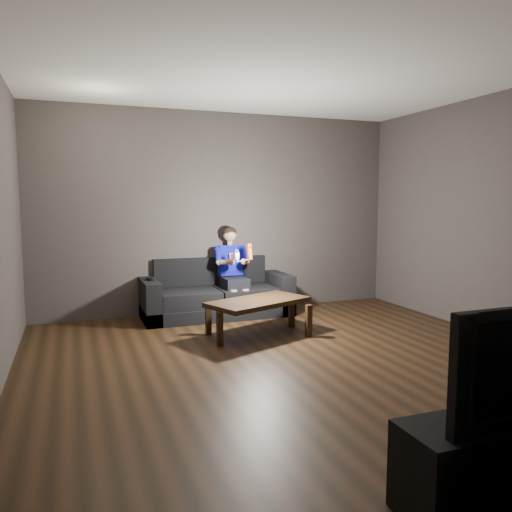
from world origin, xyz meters
name	(u,v)px	position (x,y,z in m)	size (l,w,h in m)	color
floor	(299,365)	(0.00, 0.00, 0.00)	(5.00, 5.00, 0.00)	black
back_wall	(222,213)	(0.00, 2.50, 1.35)	(5.00, 0.04, 2.70)	#3D3835
right_wall	(512,216)	(2.50, 0.00, 1.35)	(0.04, 5.00, 2.70)	#3D3835
ceiling	(302,63)	(0.00, 0.00, 2.70)	(5.00, 5.00, 0.02)	silver
sofa	(216,297)	(-0.17, 2.22, 0.24)	(1.94, 0.84, 0.75)	black
child	(232,265)	(0.05, 2.18, 0.67)	(0.46, 0.56, 1.12)	black
wii_remote_red	(249,252)	(0.14, 1.75, 0.88)	(0.06, 0.08, 0.20)	#E44415
nunchuk_white	(237,255)	(-0.03, 1.75, 0.85)	(0.08, 0.11, 0.16)	silver
wii_remote_black	(149,279)	(-1.04, 2.15, 0.54)	(0.07, 0.17, 0.03)	black
coffee_table	(258,304)	(0.00, 1.08, 0.36)	(1.27, 0.95, 0.41)	black
media_console	(512,457)	(0.12, -2.27, 0.22)	(1.24, 0.36, 0.44)	black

